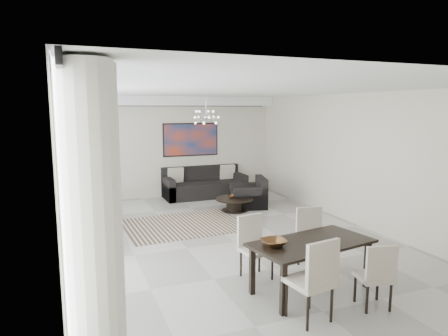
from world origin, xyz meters
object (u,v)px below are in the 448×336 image
coffee_table (234,204)px  tv_console (82,236)px  television (89,206)px  dining_table (311,247)px  sofa_main (204,186)px

coffee_table → tv_console: size_ratio=0.66×
coffee_table → television: television is taller
television → dining_table: 4.14m
coffee_table → dining_table: size_ratio=0.51×
tv_console → dining_table: 4.28m
coffee_table → tv_console: 3.95m
television → dining_table: (2.79, -3.06, -0.14)m
dining_table → tv_console: bearing=133.8°
dining_table → television: bearing=132.4°
coffee_table → sofa_main: bearing=94.7°
tv_console → television: television is taller
sofa_main → tv_console: bearing=-137.0°
coffee_table → sofa_main: 1.90m
television → dining_table: television is taller
tv_console → dining_table: bearing=-46.2°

